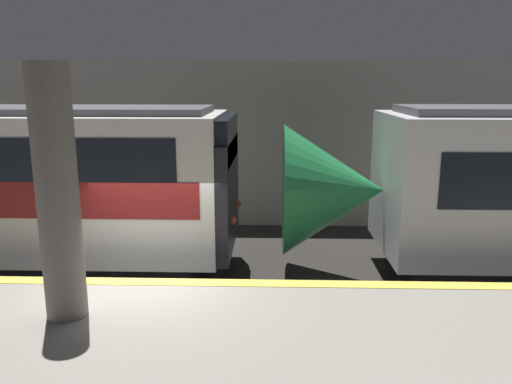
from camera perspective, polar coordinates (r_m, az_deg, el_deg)
name	(u,v)px	position (r m, az deg, el deg)	size (l,w,h in m)	color
ground_plane	(145,334)	(9.39, -12.56, -15.59)	(120.00, 120.00, 0.00)	#282623
platform	(102,379)	(7.33, -17.16, -19.77)	(40.00, 4.35, 1.06)	gray
station_rear_barrier	(198,145)	(15.28, -6.59, 5.31)	(50.00, 0.15, 4.96)	#9E998E
support_pillar_near	(58,195)	(7.41, -21.74, -0.30)	(0.57, 0.57, 3.59)	slate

